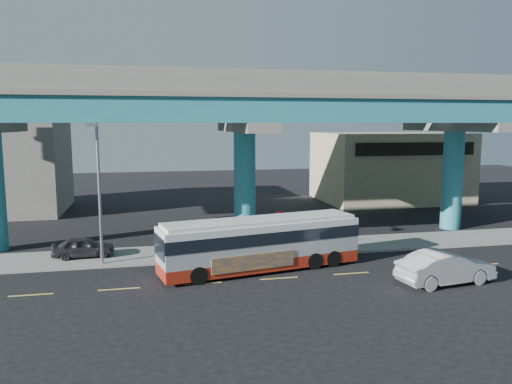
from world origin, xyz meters
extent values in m
plane|color=black|center=(0.00, 0.00, 0.00)|extent=(120.00, 120.00, 0.00)
cube|color=gray|center=(0.00, 5.50, 0.07)|extent=(70.00, 4.00, 0.15)
cube|color=#D8C64C|center=(-12.00, -0.30, 0.01)|extent=(2.00, 0.12, 0.01)
cube|color=#D8C64C|center=(-8.00, -0.30, 0.01)|extent=(2.00, 0.12, 0.01)
cube|color=#D8C64C|center=(-4.00, -0.30, 0.01)|extent=(2.00, 0.12, 0.01)
cube|color=#D8C64C|center=(0.00, -0.30, 0.01)|extent=(2.00, 0.12, 0.01)
cube|color=#D8C64C|center=(4.00, -0.30, 0.01)|extent=(2.00, 0.12, 0.01)
cube|color=#D8C64C|center=(8.00, -0.30, 0.01)|extent=(2.00, 0.12, 0.01)
cube|color=#D8C64C|center=(12.00, -0.30, 0.01)|extent=(2.00, 0.12, 0.01)
cube|color=gray|center=(-16.00, 12.50, 8.60)|extent=(1.80, 5.00, 1.20)
cylinder|color=#226B83|center=(0.00, 9.00, 3.70)|extent=(1.50, 1.50, 7.40)
cube|color=gray|center=(0.00, 9.00, 7.70)|extent=(2.00, 12.00, 0.60)
cube|color=gray|center=(0.00, 12.50, 8.60)|extent=(1.80, 5.00, 1.20)
cylinder|color=#226B83|center=(16.00, 9.00, 3.70)|extent=(1.50, 1.50, 7.40)
cube|color=gray|center=(16.00, 9.00, 7.70)|extent=(2.00, 12.00, 0.60)
cube|color=gray|center=(16.00, 12.50, 8.60)|extent=(1.80, 5.00, 1.20)
cube|color=#226B83|center=(0.00, 5.50, 8.70)|extent=(52.00, 5.00, 1.40)
cube|color=gray|center=(0.00, 5.50, 9.55)|extent=(52.00, 5.40, 0.30)
cube|color=gray|center=(0.00, 3.00, 10.10)|extent=(52.00, 0.25, 0.80)
cube|color=gray|center=(0.00, 8.00, 10.10)|extent=(52.00, 0.25, 0.80)
cube|color=#226B83|center=(0.00, 12.50, 9.90)|extent=(52.00, 5.00, 1.40)
cube|color=gray|center=(0.00, 12.50, 10.75)|extent=(52.00, 5.40, 0.30)
cube|color=gray|center=(0.00, 10.00, 11.30)|extent=(52.00, 0.25, 0.80)
cube|color=gray|center=(0.00, 15.00, 11.30)|extent=(52.00, 0.25, 0.80)
cube|color=#BEB188|center=(18.00, 23.00, 3.50)|extent=(14.00, 10.00, 7.00)
cube|color=black|center=(18.00, 17.90, 5.60)|extent=(12.00, 0.25, 1.20)
cube|color=maroon|center=(-0.59, 1.40, 0.51)|extent=(11.31, 4.49, 0.65)
cube|color=#B7B7BC|center=(-0.59, 1.40, 1.52)|extent=(11.31, 4.49, 1.38)
cube|color=black|center=(-0.59, 1.40, 1.98)|extent=(11.38, 4.55, 0.65)
cube|color=silver|center=(-0.59, 1.40, 2.49)|extent=(11.31, 4.49, 0.37)
cube|color=silver|center=(-0.59, 1.40, 2.77)|extent=(10.87, 4.16, 0.18)
cube|color=black|center=(4.86, 2.49, 1.84)|extent=(0.47, 2.07, 1.11)
cube|color=black|center=(-6.03, 0.30, 1.84)|extent=(0.47, 2.07, 1.11)
cube|color=navy|center=(-1.25, 0.04, 0.85)|extent=(4.53, 0.96, 0.83)
cylinder|color=black|center=(-4.17, -0.41, 0.46)|extent=(0.96, 0.45, 0.92)
cylinder|color=black|center=(-4.59, 1.67, 0.46)|extent=(0.96, 0.45, 0.92)
cylinder|color=black|center=(2.33, 0.90, 0.46)|extent=(0.96, 0.45, 0.92)
cylinder|color=black|center=(1.92, 2.98, 0.46)|extent=(0.96, 0.45, 0.92)
cylinder|color=black|center=(3.51, 1.14, 0.46)|extent=(0.96, 0.45, 0.92)
cylinder|color=black|center=(3.09, 3.22, 0.46)|extent=(0.96, 0.45, 0.92)
imported|color=#A9AAAE|center=(7.95, -2.85, 0.82)|extent=(3.03, 5.46, 1.65)
imported|color=#2C2C31|center=(-10.34, 5.64, 0.75)|extent=(1.83, 3.68, 1.20)
cylinder|color=gray|center=(-9.13, 4.00, 4.16)|extent=(0.16, 0.16, 8.01)
cylinder|color=gray|center=(-9.13, 2.92, 7.95)|extent=(0.12, 2.17, 0.12)
cube|color=gray|center=(-9.13, 1.83, 7.89)|extent=(0.50, 0.70, 0.18)
cylinder|color=gray|center=(1.16, 4.20, 1.26)|extent=(0.06, 0.06, 2.23)
cylinder|color=#B20A0A|center=(1.16, 4.17, 2.33)|extent=(0.76, 0.19, 0.77)
camera|label=1|loc=(-6.44, -24.46, 7.96)|focal=35.00mm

